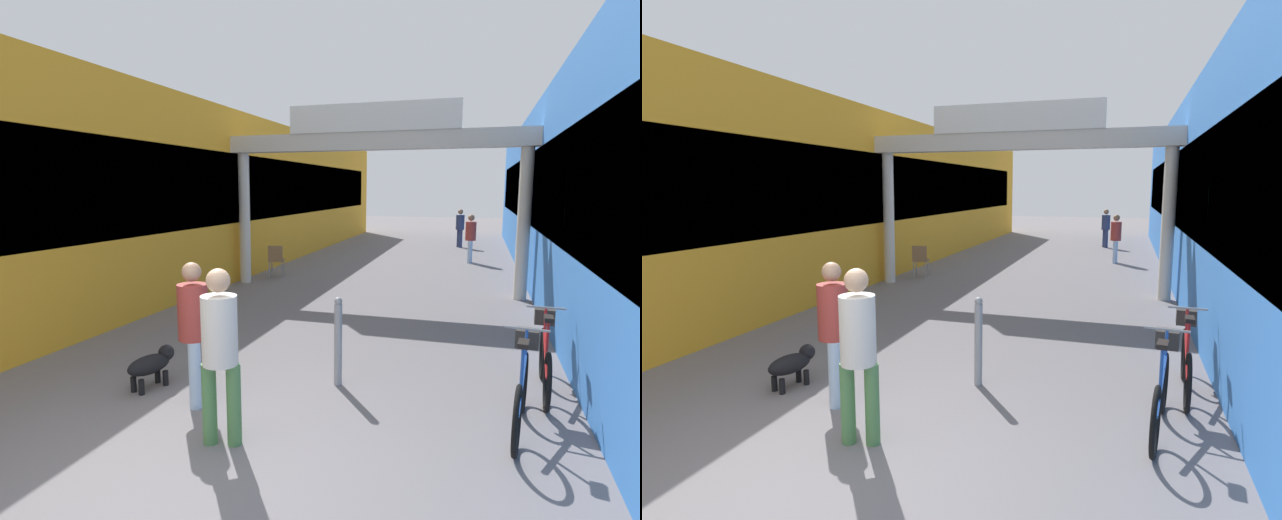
% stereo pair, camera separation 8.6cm
% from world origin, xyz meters
% --- Properties ---
extents(ground_plane, '(80.00, 80.00, 0.00)m').
position_xyz_m(ground_plane, '(0.00, 0.00, 0.00)').
color(ground_plane, slate).
extents(storefront_left, '(3.00, 26.00, 4.43)m').
position_xyz_m(storefront_left, '(-5.09, 11.00, 2.22)').
color(storefront_left, gold).
rests_on(storefront_left, ground_plane).
extents(storefront_right, '(3.00, 26.00, 4.43)m').
position_xyz_m(storefront_right, '(5.09, 11.00, 2.22)').
color(storefront_right, blue).
rests_on(storefront_right, ground_plane).
extents(arcade_sign_gateway, '(7.40, 0.47, 4.37)m').
position_xyz_m(arcade_sign_gateway, '(0.00, 8.23, 3.12)').
color(arcade_sign_gateway, beige).
rests_on(arcade_sign_gateway, ground_plane).
extents(pedestrian_with_dog, '(0.47, 0.47, 1.64)m').
position_xyz_m(pedestrian_with_dog, '(-0.59, 1.32, 0.93)').
color(pedestrian_with_dog, '#A5BFE0').
rests_on(pedestrian_with_dog, ground_plane).
extents(pedestrian_companion, '(0.40, 0.40, 1.72)m').
position_xyz_m(pedestrian_companion, '(0.14, 0.60, 0.98)').
color(pedestrian_companion, '#4C7F47').
rests_on(pedestrian_companion, ground_plane).
extents(pedestrian_carrying_crate, '(0.35, 0.39, 1.59)m').
position_xyz_m(pedestrian_carrying_crate, '(2.18, 13.62, 0.90)').
color(pedestrian_carrying_crate, '#A5BFE0').
rests_on(pedestrian_carrying_crate, ground_plane).
extents(pedestrian_elderly_walking, '(0.44, 0.44, 1.58)m').
position_xyz_m(pedestrian_elderly_walking, '(1.69, 17.98, 0.90)').
color(pedestrian_elderly_walking, navy).
rests_on(pedestrian_elderly_walking, ground_plane).
extents(dog_on_leash, '(0.42, 0.69, 0.49)m').
position_xyz_m(dog_on_leash, '(-1.35, 1.57, 0.30)').
color(dog_on_leash, black).
rests_on(dog_on_leash, ground_plane).
extents(bicycle_blue_nearest, '(0.46, 1.68, 0.98)m').
position_xyz_m(bicycle_blue_nearest, '(2.91, 1.84, 0.44)').
color(bicycle_blue_nearest, black).
rests_on(bicycle_blue_nearest, ground_plane).
extents(bicycle_red_second, '(0.46, 1.69, 0.98)m').
position_xyz_m(bicycle_red_second, '(3.25, 2.94, 0.44)').
color(bicycle_red_second, black).
rests_on(bicycle_red_second, ground_plane).
extents(bollard_post_metal, '(0.10, 0.10, 1.12)m').
position_xyz_m(bollard_post_metal, '(0.81, 2.34, 0.57)').
color(bollard_post_metal, gray).
rests_on(bollard_post_metal, ground_plane).
extents(cafe_chair_wood_nearer, '(0.47, 0.47, 0.89)m').
position_xyz_m(cafe_chair_wood_nearer, '(-2.85, 9.13, 0.54)').
color(cafe_chair_wood_nearer, gray).
rests_on(cafe_chair_wood_nearer, ground_plane).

